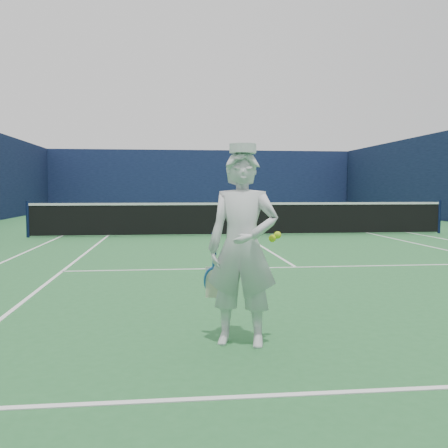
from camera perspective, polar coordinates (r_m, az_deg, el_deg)
ground at (r=15.39m, az=2.18°, el=-1.28°), size 80.00×80.00×0.00m
court_markings at (r=15.39m, az=2.18°, el=-1.27°), size 11.03×23.83×0.01m
windscreen_fence at (r=15.33m, az=2.20°, el=6.18°), size 20.12×36.12×4.00m
tennis_net at (r=15.35m, az=2.19°, el=0.78°), size 12.88×0.09×1.07m
tennis_player at (r=4.52m, az=2.12°, el=-2.73°), size 0.74×0.66×1.82m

